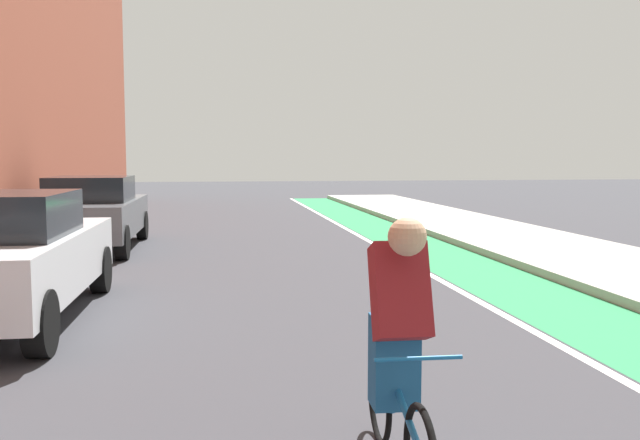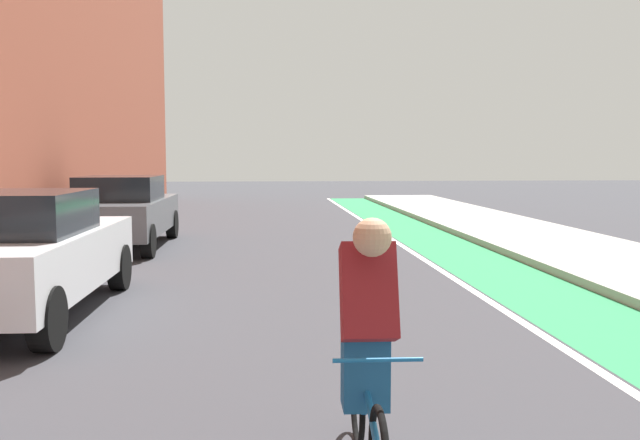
% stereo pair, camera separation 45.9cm
% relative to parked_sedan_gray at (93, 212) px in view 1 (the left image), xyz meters
% --- Properties ---
extents(ground_plane, '(88.97, 88.97, 0.00)m').
position_rel_parked_sedan_gray_xyz_m(ground_plane, '(3.32, -5.48, -0.78)').
color(ground_plane, '#38383D').
extents(bike_lane_paint, '(1.60, 40.44, 0.00)m').
position_rel_parked_sedan_gray_xyz_m(bike_lane_paint, '(6.90, -3.48, -0.78)').
color(bike_lane_paint, '#2D8451').
rests_on(bike_lane_paint, ground).
extents(lane_divider_stripe, '(0.12, 40.44, 0.00)m').
position_rel_parked_sedan_gray_xyz_m(lane_divider_stripe, '(6.00, -3.48, -0.78)').
color(lane_divider_stripe, white).
rests_on(lane_divider_stripe, ground).
extents(sidewalk_right, '(3.13, 40.44, 0.14)m').
position_rel_parked_sedan_gray_xyz_m(sidewalk_right, '(9.26, -3.48, -0.71)').
color(sidewalk_right, '#A8A59E').
rests_on(sidewalk_right, ground).
extents(parked_sedan_gray, '(1.86, 4.41, 1.53)m').
position_rel_parked_sedan_gray_xyz_m(parked_sedan_gray, '(0.00, 0.00, 0.00)').
color(parked_sedan_gray, '#595B60').
rests_on(parked_sedan_gray, ground).
extents(cyclist_mid, '(0.48, 1.69, 1.60)m').
position_rel_parked_sedan_gray_xyz_m(cyclist_mid, '(3.58, -10.91, 0.06)').
color(cyclist_mid, black).
rests_on(cyclist_mid, ground).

